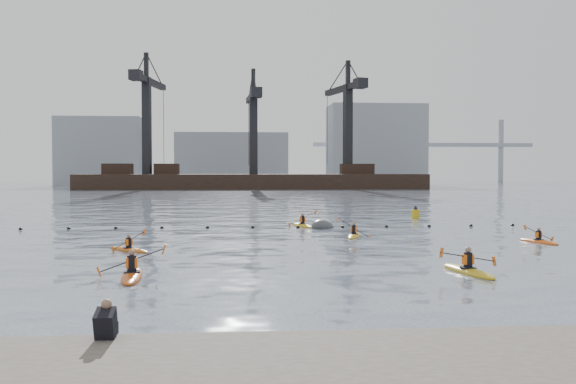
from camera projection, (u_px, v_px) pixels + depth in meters
name	position (u px, v px, depth m)	size (l,w,h in m)	color
ground	(335.00, 298.00, 18.24)	(400.00, 400.00, 0.00)	#3D4959
float_line	(275.00, 227.00, 40.65)	(33.24, 0.73, 0.24)	black
barge_pier	(252.00, 180.00, 127.75)	(72.00, 19.30, 29.50)	black
skyline	(258.00, 151.00, 167.81)	(141.00, 28.00, 22.00)	gray
kayaker_0	(132.00, 274.00, 21.77)	(2.44, 3.60, 1.30)	#C74E12
kayaker_1	(468.00, 270.00, 22.73)	(2.31, 3.52, 1.11)	gold
kayaker_2	(129.00, 249.00, 28.97)	(2.45, 2.35, 1.07)	#C15A12
kayaker_3	(354.00, 235.00, 35.22)	(2.04, 3.01, 1.27)	gold
kayaker_4	(539.00, 241.00, 32.36)	(1.93, 2.88, 1.09)	#EB5A16
kayaker_5	(303.00, 225.00, 41.82)	(2.11, 3.19, 1.23)	gold
mooring_buoy	(323.00, 228.00, 40.72)	(2.14, 1.27, 1.07)	#424448
nav_buoy	(415.00, 214.00, 48.69)	(0.65, 0.65, 1.19)	gold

